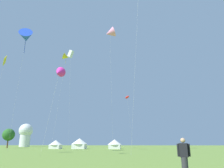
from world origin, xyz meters
TOP-DOWN VIEW (x-y plane):
  - kite_blue_delta at (-17.61, 31.72)m, footprint 3.66×3.97m
  - kite_pink_delta at (-2.58, 51.72)m, footprint 3.71×3.35m
  - kite_magenta_delta at (-6.69, 22.49)m, footprint 1.88×2.66m
  - kite_white_box at (-11.49, 42.66)m, footprint 1.79×1.53m
  - kite_red_parafoil at (2.08, 55.03)m, footprint 2.25×2.86m
  - kite_yellow_diamond at (-25.20, 37.28)m, footprint 1.50×2.61m
  - kite_yellow_delta at (-18.18, 59.01)m, footprint 3.63×2.65m
  - person_spectator at (6.00, 4.36)m, footprint 0.57×0.33m
  - festival_tent_center at (-19.13, 57.39)m, footprint 3.80×3.80m
  - festival_tent_right at (-12.04, 57.39)m, footprint 4.58×4.58m
  - festival_tent_left at (-1.80, 57.39)m, footprint 4.06×4.06m
  - observatory_dome at (-47.93, 94.81)m, footprint 6.40×6.40m
  - tree_distant_left at (-40.22, 67.74)m, footprint 4.19×4.19m

SIDE VIEW (x-z plane):
  - person_spectator at x=6.00m, z-range -0.02..1.71m
  - festival_tent_center at x=-19.13m, z-range 0.13..2.60m
  - festival_tent_left at x=-1.80m, z-range 0.14..2.78m
  - festival_tent_right at x=-12.04m, z-range 0.16..3.14m
  - tree_distant_left at x=-40.22m, z-range 1.19..7.82m
  - observatory_dome at x=-47.93m, z-range 0.61..11.41m
  - kite_magenta_delta at x=-6.69m, z-range 5.20..17.46m
  - kite_red_parafoil at x=2.08m, z-range 6.96..21.82m
  - kite_yellow_diamond at x=-25.20m, z-range 9.06..30.13m
  - kite_blue_delta at x=-17.61m, z-range 10.38..34.57m
  - kite_white_box at x=-11.49m, z-range 11.05..35.19m
  - kite_yellow_delta at x=-18.18m, z-range 14.07..44.78m
  - kite_pink_delta at x=-2.58m, z-range 15.82..51.15m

